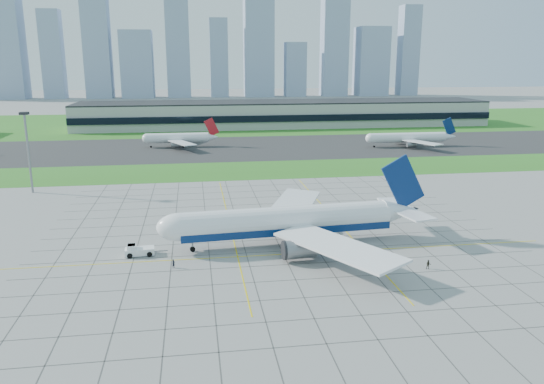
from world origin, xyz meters
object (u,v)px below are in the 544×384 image
object	(u,v)px
airliner	(289,222)
distant_jet_2	(409,137)
crew_far	(428,265)
pushback_tug	(138,250)
crew_near	(174,264)
distant_jet_1	(179,138)
light_mast	(27,142)

from	to	relation	value
airliner	distant_jet_2	distance (m)	156.03
airliner	crew_far	size ratio (longest dim) A/B	32.98
airliner	pushback_tug	bearing A→B (deg)	179.57
crew_near	distant_jet_1	size ratio (longest dim) A/B	0.04
crew_far	distant_jet_2	xyz separation A→B (m)	(58.33, 150.68, 3.52)
pushback_tug	light_mast	bearing A→B (deg)	117.26
light_mast	crew_near	bearing A→B (deg)	-56.87
light_mast	pushback_tug	xyz separation A→B (m)	(38.80, -62.97, -15.06)
crew_far	distant_jet_1	world-z (taller)	distant_jet_1
airliner	crew_near	bearing A→B (deg)	-161.66
pushback_tug	crew_far	xyz separation A→B (m)	(58.78, -16.66, -0.16)
light_mast	pushback_tug	size ratio (longest dim) A/B	2.79
distant_jet_2	airliner	bearing A→B (deg)	-122.42
light_mast	airliner	xyz separation A→B (m)	(72.25, -60.66, -10.75)
light_mast	airliner	distance (m)	94.95
crew_near	crew_far	world-z (taller)	crew_far
crew_near	distant_jet_2	xyz separation A→B (m)	(109.31, 142.44, 3.57)
pushback_tug	crew_near	bearing A→B (deg)	-51.64
light_mast	crew_near	world-z (taller)	light_mast
crew_near	crew_far	xyz separation A→B (m)	(50.99, -8.23, 0.05)
distant_jet_1	crew_near	bearing A→B (deg)	-89.30
pushback_tug	distant_jet_1	size ratio (longest dim) A/B	0.21
crew_far	distant_jet_1	size ratio (longest dim) A/B	0.05
airliner	crew_far	xyz separation A→B (m)	(25.33, -18.97, -4.46)
light_mast	distant_jet_2	size ratio (longest dim) A/B	0.58
pushback_tug	crew_near	xyz separation A→B (m)	(7.79, -8.43, -0.20)
crew_near	distant_jet_2	bearing A→B (deg)	5.68
crew_near	pushback_tug	bearing A→B (deg)	85.92
light_mast	crew_far	distance (m)	126.87
pushback_tug	distant_jet_1	distance (m)	149.58
light_mast	distant_jet_1	xyz separation A→B (m)	(44.68, 86.46, -11.70)
airliner	distant_jet_2	size ratio (longest dim) A/B	1.45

